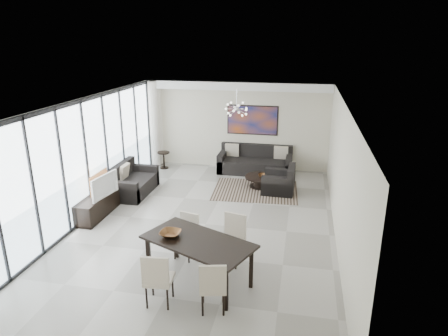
% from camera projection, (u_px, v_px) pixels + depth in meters
% --- Properties ---
extents(room_shell, '(6.00, 9.00, 2.90)m').
position_uv_depth(room_shell, '(225.00, 168.00, 9.00)').
color(room_shell, '#A8A39B').
rests_on(room_shell, ground).
extents(window_wall, '(0.37, 8.95, 2.90)m').
position_uv_depth(window_wall, '(90.00, 159.00, 9.61)').
color(window_wall, silver).
rests_on(window_wall, floor).
extents(soffit, '(5.98, 0.40, 0.26)m').
position_uv_depth(soffit, '(237.00, 86.00, 12.67)').
color(soffit, white).
rests_on(soffit, room_shell).
extents(painting, '(1.68, 0.04, 0.98)m').
position_uv_depth(painting, '(252.00, 120.00, 13.08)').
color(painting, '#A14616').
rests_on(painting, room_shell).
extents(chandelier, '(0.66, 0.66, 0.71)m').
position_uv_depth(chandelier, '(237.00, 109.00, 11.07)').
color(chandelier, silver).
rests_on(chandelier, room_shell).
extents(rug, '(2.51, 1.99, 0.01)m').
position_uv_depth(rug, '(255.00, 190.00, 11.61)').
color(rug, black).
rests_on(rug, floor).
extents(coffee_table, '(0.94, 0.94, 0.33)m').
position_uv_depth(coffee_table, '(260.00, 181.00, 11.85)').
color(coffee_table, black).
rests_on(coffee_table, floor).
extents(bowl_coffee, '(0.27, 0.27, 0.08)m').
position_uv_depth(bowl_coffee, '(262.00, 175.00, 11.77)').
color(bowl_coffee, brown).
rests_on(bowl_coffee, coffee_table).
extents(sofa_main, '(2.38, 0.97, 0.87)m').
position_uv_depth(sofa_main, '(255.00, 163.00, 13.11)').
color(sofa_main, black).
rests_on(sofa_main, floor).
extents(loveseat, '(0.94, 1.68, 0.84)m').
position_uv_depth(loveseat, '(132.00, 183.00, 11.36)').
color(loveseat, black).
rests_on(loveseat, floor).
extents(armchair, '(0.91, 0.96, 0.78)m').
position_uv_depth(armchair, '(280.00, 183.00, 11.44)').
color(armchair, black).
rests_on(armchair, floor).
extents(side_table, '(0.42, 0.42, 0.57)m').
position_uv_depth(side_table, '(164.00, 157.00, 13.46)').
color(side_table, black).
rests_on(side_table, floor).
extents(tv_console, '(0.48, 1.70, 0.53)m').
position_uv_depth(tv_console, '(99.00, 204.00, 9.99)').
color(tv_console, black).
rests_on(tv_console, floor).
extents(television, '(0.28, 0.98, 0.56)m').
position_uv_depth(television, '(101.00, 185.00, 9.74)').
color(television, gray).
rests_on(television, tv_console).
extents(dining_table, '(2.22, 1.71, 0.83)m').
position_uv_depth(dining_table, '(198.00, 245.00, 7.11)').
color(dining_table, black).
rests_on(dining_table, floor).
extents(dining_chair_sw, '(0.49, 0.49, 0.98)m').
position_uv_depth(dining_chair_sw, '(157.00, 277.00, 6.48)').
color(dining_chair_sw, beige).
rests_on(dining_chair_sw, floor).
extents(dining_chair_se, '(0.51, 0.51, 0.93)m').
position_uv_depth(dining_chair_se, '(213.00, 284.00, 6.33)').
color(dining_chair_se, beige).
rests_on(dining_chair_se, floor).
extents(dining_chair_nw, '(0.50, 0.50, 0.91)m').
position_uv_depth(dining_chair_nw, '(187.00, 232.00, 8.04)').
color(dining_chair_nw, beige).
rests_on(dining_chair_nw, floor).
extents(dining_chair_ne, '(0.54, 0.54, 0.98)m').
position_uv_depth(dining_chair_ne, '(233.00, 235.00, 7.83)').
color(dining_chair_ne, beige).
rests_on(dining_chair_ne, floor).
extents(bowl_dining, '(0.40, 0.40, 0.09)m').
position_uv_depth(bowl_dining, '(170.00, 234.00, 7.22)').
color(bowl_dining, brown).
rests_on(bowl_dining, dining_table).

